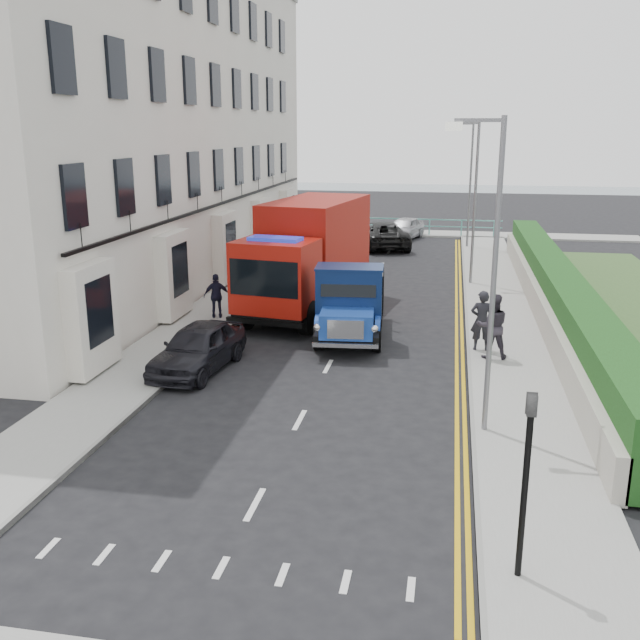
{
  "coord_description": "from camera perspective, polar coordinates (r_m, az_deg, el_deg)",
  "views": [
    {
      "loc": [
        3.33,
        -17.43,
        6.78
      ],
      "look_at": [
        -0.24,
        1.98,
        1.4
      ],
      "focal_mm": 40.0,
      "sensor_mm": 36.0,
      "label": 1
    }
  ],
  "objects": [
    {
      "name": "pedestrian_west_far",
      "position": [
        31.09,
        -6.69,
        4.22
      ],
      "size": [
        0.86,
        0.68,
        1.53
      ],
      "primitive_type": "imported",
      "rotation": [
        0.0,
        0.0,
        0.28
      ],
      "color": "#3B2B2A",
      "rests_on": "pavement_west"
    },
    {
      "name": "red_lorry",
      "position": [
        26.73,
        -0.95,
        5.35
      ],
      "size": [
        3.83,
        8.15,
        4.11
      ],
      "rotation": [
        0.0,
        0.0,
        -0.16
      ],
      "color": "black",
      "rests_on": "ground"
    },
    {
      "name": "lamp_far",
      "position": [
        41.53,
        11.79,
        11.1
      ],
      "size": [
        1.23,
        0.18,
        7.0
      ],
      "color": "slate",
      "rests_on": "ground"
    },
    {
      "name": "parked_car_front",
      "position": [
        20.61,
        -9.74,
        -2.18
      ],
      "size": [
        2.06,
        4.17,
        1.37
      ],
      "primitive_type": "imported",
      "rotation": [
        0.0,
        0.0,
        -0.11
      ],
      "color": "black",
      "rests_on": "ground"
    },
    {
      "name": "seafront_railing",
      "position": [
        46.17,
        6.24,
        7.45
      ],
      "size": [
        13.0,
        0.08,
        1.11
      ],
      "color": "#59B2A5",
      "rests_on": "ground"
    },
    {
      "name": "traffic_signal",
      "position": [
        11.06,
        16.25,
        -10.59
      ],
      "size": [
        0.16,
        0.2,
        3.1
      ],
      "color": "black",
      "rests_on": "ground"
    },
    {
      "name": "terrace_west",
      "position": [
        33.02,
        -12.87,
        15.55
      ],
      "size": [
        6.31,
        30.2,
        14.25
      ],
      "color": "silver",
      "rests_on": "ground"
    },
    {
      "name": "seafront_car_left",
      "position": [
        41.43,
        5.02,
        6.83
      ],
      "size": [
        3.84,
        5.91,
        1.51
      ],
      "primitive_type": "imported",
      "rotation": [
        0.0,
        0.0,
        3.4
      ],
      "color": "black",
      "rests_on": "ground"
    },
    {
      "name": "pavement_west",
      "position": [
        28.58,
        -7.26,
        1.52
      ],
      "size": [
        2.4,
        38.0,
        0.12
      ],
      "primitive_type": "cube",
      "color": "gray",
      "rests_on": "ground"
    },
    {
      "name": "pavement_east",
      "position": [
        27.34,
        14.22,
        0.54
      ],
      "size": [
        2.6,
        38.0,
        0.12
      ],
      "primitive_type": "cube",
      "color": "gray",
      "rests_on": "ground"
    },
    {
      "name": "lamp_mid",
      "position": [
        31.57,
        12.09,
        9.86
      ],
      "size": [
        1.23,
        0.18,
        7.0
      ],
      "color": "slate",
      "rests_on": "ground"
    },
    {
      "name": "pedestrian_west_near",
      "position": [
        25.76,
        -8.26,
        1.93
      ],
      "size": [
        1.01,
        0.67,
        1.59
      ],
      "primitive_type": "imported",
      "rotation": [
        0.0,
        0.0,
        3.48
      ],
      "color": "black",
      "rests_on": "pavement_west"
    },
    {
      "name": "garden_east",
      "position": [
        27.35,
        18.32,
        2.05
      ],
      "size": [
        1.45,
        28.0,
        1.75
      ],
      "color": "#B2AD9E",
      "rests_on": "ground"
    },
    {
      "name": "seafront_car_right",
      "position": [
        44.71,
        6.75,
        7.3
      ],
      "size": [
        2.68,
        4.27,
        1.35
      ],
      "primitive_type": "imported",
      "rotation": [
        0.0,
        0.0,
        -0.29
      ],
      "color": "#AAAAAF",
      "rests_on": "ground"
    },
    {
      "name": "pedestrian_east_far",
      "position": [
        21.56,
        13.62,
        -0.48
      ],
      "size": [
        1.04,
        0.86,
        1.95
      ],
      "primitive_type": "imported",
      "rotation": [
        0.0,
        0.0,
        3.27
      ],
      "color": "#2F2A34",
      "rests_on": "pavement_east"
    },
    {
      "name": "lamp_near",
      "position": [
        15.7,
        13.38,
        4.62
      ],
      "size": [
        1.23,
        0.18,
        7.0
      ],
      "color": "slate",
      "rests_on": "ground"
    },
    {
      "name": "bedford_lorry",
      "position": [
        22.87,
        2.38,
        0.98
      ],
      "size": [
        2.51,
        5.44,
        2.5
      ],
      "rotation": [
        0.0,
        0.0,
        0.09
      ],
      "color": "black",
      "rests_on": "ground"
    },
    {
      "name": "parked_car_mid",
      "position": [
        27.8,
        -2.16,
        2.64
      ],
      "size": [
        1.86,
        4.45,
        1.43
      ],
      "primitive_type": "imported",
      "rotation": [
        0.0,
        0.0,
        0.08
      ],
      "color": "#66B8DA",
      "rests_on": "ground"
    },
    {
      "name": "ground",
      "position": [
        19.0,
        -0.38,
        -5.67
      ],
      "size": [
        120.0,
        120.0,
        0.0
      ],
      "primitive_type": "plane",
      "color": "black",
      "rests_on": "ground"
    },
    {
      "name": "pedestrian_east_near",
      "position": [
        22.27,
        12.81,
        -0.03
      ],
      "size": [
        0.69,
        0.46,
        1.87
      ],
      "primitive_type": "imported",
      "rotation": [
        0.0,
        0.0,
        3.15
      ],
      "color": "black",
      "rests_on": "pavement_east"
    },
    {
      "name": "promenade",
      "position": [
        47.03,
        6.3,
        6.94
      ],
      "size": [
        30.0,
        2.5,
        0.12
      ],
      "primitive_type": "cube",
      "color": "gray",
      "rests_on": "ground"
    },
    {
      "name": "parked_car_rear",
      "position": [
        36.61,
        -0.64,
        5.74
      ],
      "size": [
        2.46,
        5.21,
        1.47
      ],
      "primitive_type": "imported",
      "rotation": [
        0.0,
        0.0,
        -0.08
      ],
      "color": "silver",
      "rests_on": "ground"
    },
    {
      "name": "sea_plane",
      "position": [
        77.8,
        8.05,
        10.11
      ],
      "size": [
        120.0,
        120.0,
        0.0
      ],
      "primitive_type": "plane",
      "color": "slate",
      "rests_on": "ground"
    }
  ]
}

